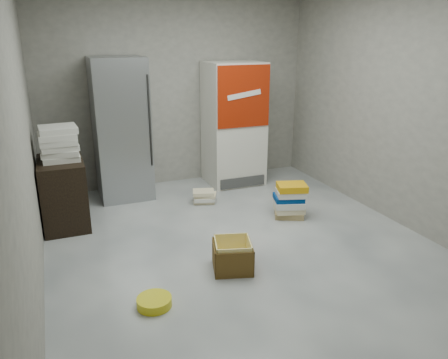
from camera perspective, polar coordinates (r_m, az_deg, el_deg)
ground at (r=4.70m, az=2.89°, el=-9.11°), size 5.00×5.00×0.00m
room_shell at (r=4.18m, az=3.30°, el=13.26°), size 4.04×5.04×2.82m
steel_fridge at (r=6.09m, az=-13.27°, el=6.40°), size 0.70×0.72×1.90m
coke_cooler at (r=6.54m, az=1.27°, el=7.28°), size 0.80×0.73×1.80m
wood_shelf at (r=5.47m, az=-20.22°, el=-1.63°), size 0.50×0.80×0.80m
supply_box_stack at (r=5.31m, az=-20.75°, el=4.44°), size 0.44×0.44×0.39m
phonebook_stack_main at (r=5.46m, az=8.59°, el=-2.73°), size 0.44×0.41×0.43m
phonebook_stack_side at (r=5.91m, az=-2.59°, el=-2.24°), size 0.37×0.32×0.17m
cardboard_box at (r=4.29m, az=1.12°, el=-10.14°), size 0.46×0.46×0.30m
bucket_lid at (r=3.85m, az=-9.09°, el=-15.51°), size 0.33×0.33×0.08m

